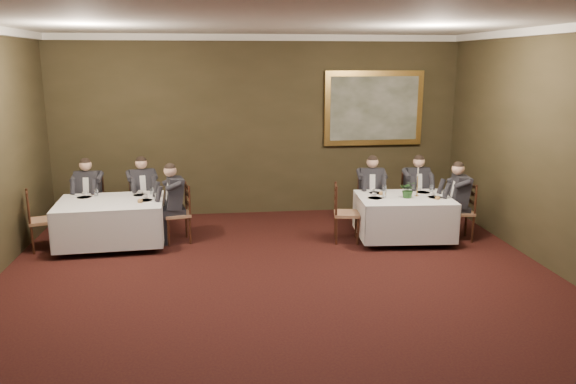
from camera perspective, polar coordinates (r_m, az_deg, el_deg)
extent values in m
plane|color=black|center=(6.79, 0.45, -13.11)|extent=(10.00, 10.00, 0.00)
cube|color=silver|center=(6.11, 0.51, 17.79)|extent=(8.00, 10.00, 0.10)
cube|color=#322B19|center=(11.14, -2.97, 6.68)|extent=(8.00, 0.10, 3.50)
cube|color=white|center=(11.02, -3.06, 15.41)|extent=(8.00, 0.10, 0.12)
cube|color=black|center=(9.69, 11.73, -0.69)|extent=(1.56, 1.22, 0.04)
cube|color=white|center=(9.69, 11.74, -0.55)|extent=(1.63, 1.28, 0.02)
cube|color=white|center=(9.77, 11.65, -2.43)|extent=(1.65, 1.30, 0.65)
cube|color=black|center=(9.67, -17.62, -1.07)|extent=(1.70, 1.32, 0.04)
cube|color=white|center=(9.67, -17.63, -0.93)|extent=(1.76, 1.38, 0.02)
cube|color=white|center=(9.75, -17.49, -2.81)|extent=(1.78, 1.40, 0.65)
cube|color=#916849|center=(10.40, 8.34, -1.00)|extent=(0.47, 0.45, 0.05)
cube|color=black|center=(10.53, 8.19, 0.55)|extent=(0.38, 0.06, 0.54)
cube|color=black|center=(10.32, 8.41, 1.02)|extent=(0.44, 0.34, 0.55)
sphere|color=tan|center=(10.25, 8.48, 3.10)|extent=(0.23, 0.23, 0.21)
cube|color=#916849|center=(10.60, 12.78, -0.92)|extent=(0.46, 0.45, 0.05)
cube|color=black|center=(10.72, 12.45, 0.59)|extent=(0.38, 0.05, 0.54)
cube|color=black|center=(10.52, 12.88, 1.06)|extent=(0.44, 0.34, 0.55)
sphere|color=tan|center=(10.45, 12.99, 3.10)|extent=(0.22, 0.22, 0.21)
cube|color=#916849|center=(9.55, 5.99, -2.21)|extent=(0.49, 0.50, 0.05)
cube|color=black|center=(9.48, 4.88, -0.77)|extent=(0.09, 0.38, 0.54)
cube|color=#916849|center=(10.05, 17.06, -1.96)|extent=(0.47, 0.49, 0.05)
cube|color=black|center=(10.05, 18.19, -0.60)|extent=(0.08, 0.38, 0.54)
cube|color=black|center=(9.96, 17.20, 0.12)|extent=(0.36, 0.46, 0.55)
sphere|color=tan|center=(9.88, 17.35, 2.27)|extent=(0.23, 0.23, 0.21)
cube|color=#916849|center=(10.63, -19.44, -1.32)|extent=(0.48, 0.46, 0.05)
cube|color=black|center=(10.75, -19.24, 0.20)|extent=(0.38, 0.07, 0.54)
cube|color=black|center=(10.55, -19.60, 0.65)|extent=(0.45, 0.35, 0.55)
sphere|color=tan|center=(10.48, -19.76, 2.68)|extent=(0.23, 0.23, 0.21)
cube|color=#916849|center=(10.52, -14.51, -1.12)|extent=(0.53, 0.52, 0.05)
cube|color=black|center=(10.65, -14.73, 0.39)|extent=(0.38, 0.13, 0.54)
cube|color=black|center=(10.44, -14.63, 0.87)|extent=(0.49, 0.41, 0.55)
sphere|color=tan|center=(10.37, -14.75, 2.92)|extent=(0.26, 0.26, 0.21)
cube|color=#916849|center=(9.66, -11.21, -2.23)|extent=(0.50, 0.52, 0.05)
cube|color=black|center=(9.62, -10.16, -0.73)|extent=(0.11, 0.38, 0.54)
cube|color=black|center=(9.56, -11.31, -0.06)|extent=(0.39, 0.47, 0.55)
sphere|color=tan|center=(9.49, -11.41, 2.18)|extent=(0.25, 0.25, 0.21)
cube|color=#916849|center=(9.93, -23.66, -2.68)|extent=(0.54, 0.55, 0.05)
cube|color=black|center=(9.87, -24.89, -1.42)|extent=(0.15, 0.37, 0.54)
imported|color=#2D5926|center=(9.61, 12.13, 0.32)|extent=(0.34, 0.32, 0.31)
cylinder|color=#A97E33|center=(9.81, 12.95, -0.31)|extent=(0.07, 0.07, 0.02)
cylinder|color=#A97E33|center=(9.77, 13.01, 0.71)|extent=(0.02, 0.02, 0.34)
cylinder|color=white|center=(9.72, 13.08, 2.11)|extent=(0.02, 0.02, 0.15)
cylinder|color=white|center=(9.89, 8.93, -0.04)|extent=(0.25, 0.25, 0.01)
cylinder|color=white|center=(10.03, 8.70, 0.28)|extent=(0.08, 0.08, 0.05)
cylinder|color=white|center=(9.93, 9.88, 0.34)|extent=(0.06, 0.06, 0.14)
cylinder|color=white|center=(10.07, -19.99, -0.45)|extent=(0.25, 0.25, 0.01)
cylinder|color=white|center=(10.21, -19.82, -0.13)|extent=(0.08, 0.08, 0.05)
cylinder|color=white|center=(10.02, -19.07, -0.08)|extent=(0.06, 0.06, 0.14)
cube|color=#E1B352|center=(11.44, 8.69, 8.41)|extent=(1.99, 0.08, 1.47)
cube|color=#41472F|center=(11.40, 8.75, 8.39)|extent=(1.77, 0.01, 1.25)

